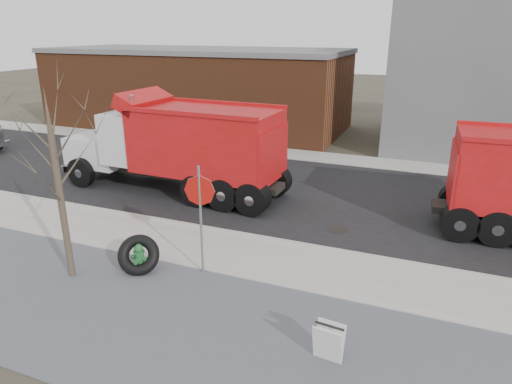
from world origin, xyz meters
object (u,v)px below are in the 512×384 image
at_px(fire_hydrant, 140,259).
at_px(truck_tire, 139,255).
at_px(stop_sign, 200,203).
at_px(dump_truck_red_b, 178,144).
at_px(sandwich_board, 328,343).

bearing_deg(fire_hydrant, truck_tire, 142.59).
xyz_separation_m(stop_sign, dump_truck_red_b, (-4.12, 5.69, -0.04)).
bearing_deg(sandwich_board, stop_sign, 157.50).
xyz_separation_m(fire_hydrant, dump_truck_red_b, (-2.45, 6.30, 1.68)).
relative_size(truck_tire, dump_truck_red_b, 0.15).
bearing_deg(dump_truck_red_b, stop_sign, 128.09).
xyz_separation_m(truck_tire, dump_truck_red_b, (-2.41, 6.27, 1.56)).
xyz_separation_m(fire_hydrant, stop_sign, (1.68, 0.60, 1.72)).
xyz_separation_m(fire_hydrant, truck_tire, (-0.04, 0.02, 0.12)).
height_order(fire_hydrant, stop_sign, stop_sign).
relative_size(fire_hydrant, truck_tire, 0.59).
height_order(fire_hydrant, truck_tire, truck_tire).
bearing_deg(truck_tire, fire_hydrant, -32.11).
bearing_deg(dump_truck_red_b, fire_hydrant, 113.42).
bearing_deg(fire_hydrant, sandwich_board, -20.99).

